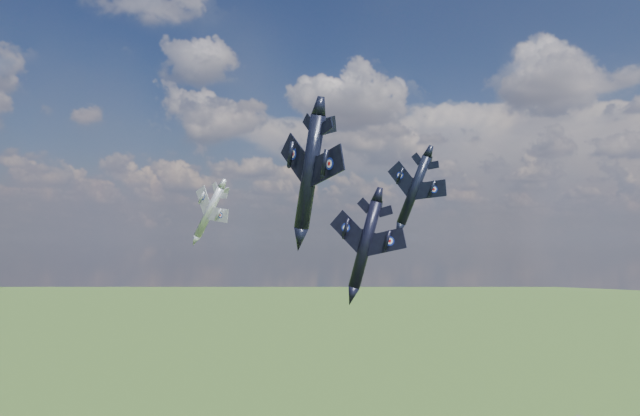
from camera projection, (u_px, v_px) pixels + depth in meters
The scene contains 4 objects.
jet_lead_navy at pixel (365, 244), 78.48m from camera, with size 11.09×15.47×3.20m, color black, non-canonical shape.
jet_right_navy at pixel (310, 172), 49.90m from camera, with size 9.06×12.63×2.61m, color black, non-canonical shape.
jet_high_navy at pixel (414, 190), 81.06m from camera, with size 9.23×12.87×2.66m, color black, non-canonical shape.
jet_left_silver at pixel (209, 212), 96.21m from camera, with size 8.91×12.43×2.57m, color #9EA2A8, non-canonical shape.
Camera 1 is at (43.49, -47.77, 78.88)m, focal length 35.00 mm.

